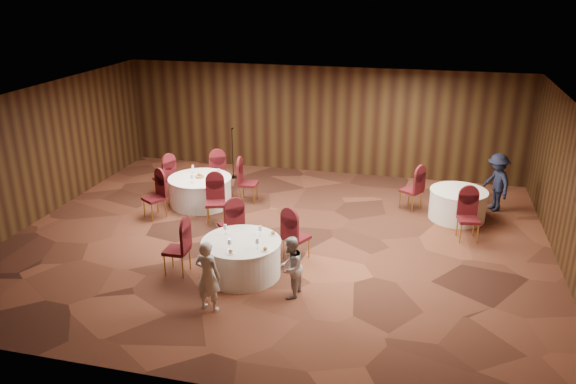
% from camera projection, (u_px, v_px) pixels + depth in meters
% --- Properties ---
extents(ground, '(12.00, 12.00, 0.00)m').
position_uv_depth(ground, '(277.00, 239.00, 12.80)').
color(ground, black).
rests_on(ground, ground).
extents(room_shell, '(12.00, 12.00, 12.00)m').
position_uv_depth(room_shell, '(277.00, 157.00, 12.10)').
color(room_shell, silver).
rests_on(room_shell, ground).
extents(table_main, '(1.58, 1.58, 0.74)m').
position_uv_depth(table_main, '(242.00, 257.00, 11.16)').
color(table_main, white).
rests_on(table_main, ground).
extents(table_left, '(1.63, 1.63, 0.74)m').
position_uv_depth(table_left, '(200.00, 191.00, 14.66)').
color(table_left, white).
rests_on(table_left, ground).
extents(table_right, '(1.38, 1.38, 0.74)m').
position_uv_depth(table_right, '(458.00, 204.00, 13.79)').
color(table_right, white).
rests_on(table_right, ground).
extents(chairs_main, '(2.81, 2.03, 1.00)m').
position_uv_depth(chairs_main, '(236.00, 237.00, 11.76)').
color(chairs_main, '#3A0B14').
rests_on(chairs_main, ground).
extents(chairs_left, '(2.97, 2.99, 1.00)m').
position_uv_depth(chairs_left, '(200.00, 186.00, 14.64)').
color(chairs_left, '#3A0B14').
rests_on(chairs_left, ground).
extents(chairs_right, '(1.99, 2.23, 1.00)m').
position_uv_depth(chairs_right, '(438.00, 204.00, 13.49)').
color(chairs_right, '#3A0B14').
rests_on(chairs_right, ground).
extents(tabletop_main, '(1.09, 1.12, 0.22)m').
position_uv_depth(tabletop_main, '(250.00, 239.00, 10.87)').
color(tabletop_main, silver).
rests_on(tabletop_main, table_main).
extents(tabletop_left, '(0.86, 0.79, 0.22)m').
position_uv_depth(tabletop_left, '(200.00, 175.00, 14.51)').
color(tabletop_left, silver).
rests_on(tabletop_left, table_left).
extents(tabletop_right, '(0.08, 0.08, 0.22)m').
position_uv_depth(tabletop_right, '(470.00, 189.00, 13.30)').
color(tabletop_right, silver).
rests_on(tabletop_right, table_right).
extents(mic_stand, '(0.24, 0.24, 1.51)m').
position_uv_depth(mic_stand, '(233.00, 164.00, 16.62)').
color(mic_stand, black).
rests_on(mic_stand, ground).
extents(woman_a, '(0.54, 0.40, 1.34)m').
position_uv_depth(woman_a, '(208.00, 276.00, 9.87)').
color(woman_a, beige).
rests_on(woman_a, ground).
extents(woman_b, '(0.51, 0.62, 1.20)m').
position_uv_depth(woman_b, '(291.00, 267.00, 10.31)').
color(woman_b, '#B4B4B9').
rests_on(woman_b, ground).
extents(man_c, '(0.92, 1.11, 1.50)m').
position_uv_depth(man_c, '(497.00, 182.00, 14.17)').
color(man_c, black).
rests_on(man_c, ground).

